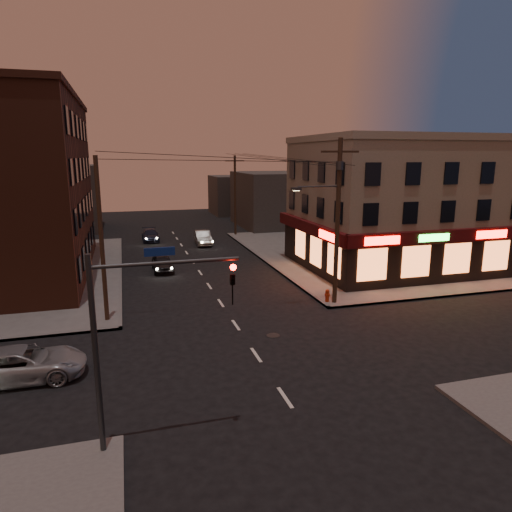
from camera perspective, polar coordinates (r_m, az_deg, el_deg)
name	(u,v)px	position (r m, az deg, el deg)	size (l,w,h in m)	color
ground	(256,355)	(21.82, 0.01, -12.27)	(120.00, 120.00, 0.00)	black
sidewalk_ne	(380,251)	(45.63, 15.23, 0.56)	(24.00, 28.00, 0.15)	#514F4C
pizza_building	(398,203)	(39.10, 17.30, 6.34)	(15.85, 12.85, 10.50)	gray
bg_building_ne_a	(278,199)	(60.55, 2.72, 7.10)	(10.00, 12.00, 7.00)	#3F3D3A
bg_building_nw	(60,198)	(61.70, -23.26, 6.68)	(9.00, 10.00, 8.00)	#3F3D3A
bg_building_ne_b	(237,195)	(73.42, -2.35, 7.64)	(8.00, 8.00, 6.00)	#3F3D3A
utility_pole_main	(336,213)	(27.88, 9.97, 5.33)	(4.20, 0.44, 10.00)	#382619
utility_pole_far	(235,196)	(52.69, -2.63, 7.56)	(0.26, 0.26, 9.00)	#382619
utility_pole_west	(101,240)	(25.95, -18.75, 1.85)	(0.24, 0.24, 9.00)	#382619
traffic_signal	(130,325)	(14.32, -15.47, -8.33)	(4.49, 0.32, 6.47)	#333538
suv_cross	(22,364)	(21.64, -27.21, -11.92)	(2.33, 5.05, 1.40)	#92969A
sedan_near	(162,263)	(37.52, -11.62, -0.84)	(1.58, 3.94, 1.34)	black
sedan_mid	(203,238)	(48.09, -6.66, 2.29)	(1.52, 4.37, 1.44)	slate
sedan_far	(150,235)	(51.06, -13.07, 2.54)	(1.77, 4.35, 1.26)	black
fire_hydrant	(327,295)	(29.02, 8.91, -4.82)	(0.37, 0.37, 0.81)	#A1290E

